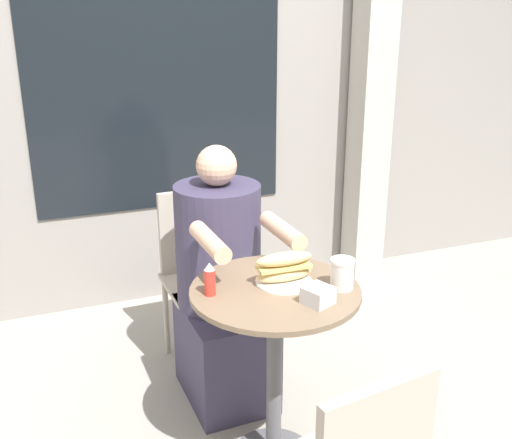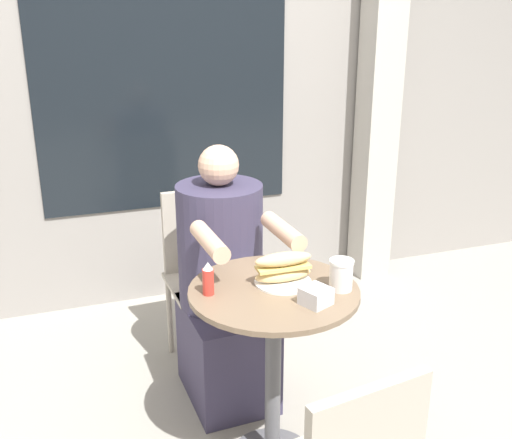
{
  "view_description": "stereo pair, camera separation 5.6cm",
  "coord_description": "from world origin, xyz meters",
  "px_view_note": "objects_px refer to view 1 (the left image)",
  "views": [
    {
      "loc": [
        -0.76,
        -1.79,
        1.71
      ],
      "look_at": [
        0.0,
        0.19,
        0.96
      ],
      "focal_mm": 42.0,
      "sensor_mm": 36.0,
      "label": 1
    },
    {
      "loc": [
        -0.71,
        -1.8,
        1.71
      ],
      "look_at": [
        0.0,
        0.19,
        0.96
      ],
      "focal_mm": 42.0,
      "sensor_mm": 36.0,
      "label": 2
    }
  ],
  "objects_px": {
    "seated_diner": "(222,294)",
    "condiment_bottle": "(210,279)",
    "diner_chair": "(199,262)",
    "drink_cup": "(342,274)",
    "cafe_table": "(275,340)",
    "sandwich_on_plate": "(284,269)"
  },
  "relations": [
    {
      "from": "sandwich_on_plate",
      "to": "condiment_bottle",
      "type": "relative_size",
      "value": 1.79
    },
    {
      "from": "seated_diner",
      "to": "condiment_bottle",
      "type": "bearing_deg",
      "value": 65.87
    },
    {
      "from": "cafe_table",
      "to": "seated_diner",
      "type": "xyz_separation_m",
      "value": [
        -0.04,
        0.51,
        -0.04
      ]
    },
    {
      "from": "seated_diner",
      "to": "sandwich_on_plate",
      "type": "height_order",
      "value": "seated_diner"
    },
    {
      "from": "cafe_table",
      "to": "diner_chair",
      "type": "relative_size",
      "value": 0.87
    },
    {
      "from": "cafe_table",
      "to": "diner_chair",
      "type": "xyz_separation_m",
      "value": [
        -0.04,
        0.86,
        -0.02
      ]
    },
    {
      "from": "diner_chair",
      "to": "seated_diner",
      "type": "distance_m",
      "value": 0.35
    },
    {
      "from": "diner_chair",
      "to": "condiment_bottle",
      "type": "height_order",
      "value": "condiment_bottle"
    },
    {
      "from": "condiment_bottle",
      "to": "sandwich_on_plate",
      "type": "bearing_deg",
      "value": -0.79
    },
    {
      "from": "cafe_table",
      "to": "sandwich_on_plate",
      "type": "height_order",
      "value": "sandwich_on_plate"
    },
    {
      "from": "condiment_bottle",
      "to": "diner_chair",
      "type": "bearing_deg",
      "value": 77.1
    },
    {
      "from": "seated_diner",
      "to": "drink_cup",
      "type": "xyz_separation_m",
      "value": [
        0.26,
        -0.59,
        0.31
      ]
    },
    {
      "from": "drink_cup",
      "to": "sandwich_on_plate",
      "type": "bearing_deg",
      "value": 146.44
    },
    {
      "from": "diner_chair",
      "to": "sandwich_on_plate",
      "type": "relative_size",
      "value": 4.01
    },
    {
      "from": "cafe_table",
      "to": "condiment_bottle",
      "type": "height_order",
      "value": "condiment_bottle"
    },
    {
      "from": "seated_diner",
      "to": "condiment_bottle",
      "type": "xyz_separation_m",
      "value": [
        -0.19,
        -0.47,
        0.31
      ]
    },
    {
      "from": "diner_chair",
      "to": "sandwich_on_plate",
      "type": "height_order",
      "value": "sandwich_on_plate"
    },
    {
      "from": "condiment_bottle",
      "to": "seated_diner",
      "type": "bearing_deg",
      "value": 67.75
    },
    {
      "from": "diner_chair",
      "to": "drink_cup",
      "type": "relative_size",
      "value": 7.74
    },
    {
      "from": "diner_chair",
      "to": "drink_cup",
      "type": "bearing_deg",
      "value": 104.03
    },
    {
      "from": "cafe_table",
      "to": "drink_cup",
      "type": "bearing_deg",
      "value": -20.1
    },
    {
      "from": "cafe_table",
      "to": "condiment_bottle",
      "type": "xyz_separation_m",
      "value": [
        -0.23,
        0.04,
        0.27
      ]
    }
  ]
}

